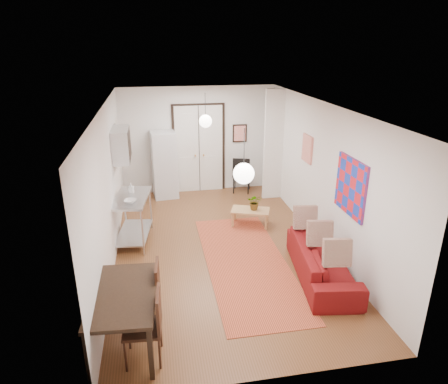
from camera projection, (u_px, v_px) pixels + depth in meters
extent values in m
plane|color=brown|center=(220.00, 247.00, 8.26)|extent=(7.00, 7.00, 0.00)
cube|color=white|center=(220.00, 106.00, 7.23)|extent=(4.20, 7.00, 0.02)
cube|color=silver|center=(199.00, 140.00, 10.97)|extent=(4.20, 0.02, 2.90)
cube|color=silver|center=(272.00, 281.00, 4.53)|extent=(4.20, 0.02, 2.90)
cube|color=silver|center=(109.00, 188.00, 7.40)|extent=(0.02, 7.00, 2.90)
cube|color=silver|center=(322.00, 175.00, 8.10)|extent=(0.02, 7.00, 2.90)
cube|color=white|center=(199.00, 149.00, 11.02)|extent=(1.44, 0.06, 2.50)
cube|color=silver|center=(273.00, 145.00, 10.40)|extent=(0.50, 0.10, 2.90)
cube|color=silver|center=(121.00, 144.00, 8.65)|extent=(0.35, 1.00, 0.70)
cube|color=red|center=(351.00, 187.00, 6.87)|extent=(0.05, 1.00, 1.00)
cube|color=#F7EDCE|center=(307.00, 149.00, 8.71)|extent=(0.05, 0.50, 0.60)
cube|color=red|center=(240.00, 133.00, 11.08)|extent=(0.40, 0.03, 0.50)
cube|color=#986B3F|center=(116.00, 137.00, 9.07)|extent=(0.03, 0.44, 0.54)
sphere|color=white|center=(205.00, 121.00, 9.31)|extent=(0.30, 0.30, 0.30)
cylinder|color=black|center=(205.00, 104.00, 9.16)|extent=(0.01, 0.01, 0.50)
sphere|color=white|center=(244.00, 174.00, 5.62)|extent=(0.30, 0.30, 0.30)
cylinder|color=black|center=(244.00, 146.00, 5.48)|extent=(0.01, 0.01, 0.50)
cube|color=#BF4C2F|center=(246.00, 262.00, 7.68)|extent=(1.52, 4.04, 0.01)
imported|color=maroon|center=(322.00, 261.00, 7.11)|extent=(2.29, 1.15, 0.64)
cube|color=tan|center=(250.00, 210.00, 9.15)|extent=(0.96, 0.74, 0.04)
cube|color=tan|center=(236.00, 223.00, 8.98)|extent=(0.06, 0.06, 0.34)
cube|color=tan|center=(268.00, 220.00, 9.11)|extent=(0.06, 0.06, 0.34)
cube|color=tan|center=(232.00, 216.00, 9.33)|extent=(0.06, 0.06, 0.34)
cube|color=tan|center=(264.00, 214.00, 9.46)|extent=(0.06, 0.06, 0.34)
imported|color=#2C5E2A|center=(255.00, 202.00, 9.10)|extent=(0.41, 0.39, 0.37)
cube|color=#B4B6B9|center=(131.00, 198.00, 8.18)|extent=(0.83, 1.39, 0.04)
cube|color=#B4B6B9|center=(134.00, 232.00, 8.46)|extent=(0.79, 1.35, 0.03)
cylinder|color=#B4B6B9|center=(117.00, 234.00, 7.74)|extent=(0.04, 0.04, 0.99)
cylinder|color=#B4B6B9|center=(147.00, 232.00, 7.84)|extent=(0.04, 0.04, 0.99)
cylinder|color=#B4B6B9|center=(121.00, 209.00, 8.88)|extent=(0.04, 0.04, 0.99)
cylinder|color=#B4B6B9|center=(147.00, 208.00, 8.97)|extent=(0.04, 0.04, 0.99)
imported|color=beige|center=(130.00, 201.00, 7.89)|extent=(0.29, 0.29, 0.06)
imported|color=#5493B8|center=(131.00, 188.00, 8.37)|extent=(0.12, 0.12, 0.21)
cube|color=silver|center=(164.00, 165.00, 10.68)|extent=(0.69, 0.69, 1.79)
cube|color=black|center=(124.00, 294.00, 5.37)|extent=(0.96, 1.55, 0.05)
cube|color=black|center=(92.00, 360.00, 4.82)|extent=(0.07, 0.07, 0.77)
cube|color=black|center=(155.00, 352.00, 4.95)|extent=(0.07, 0.07, 0.77)
cube|color=black|center=(104.00, 293.00, 6.10)|extent=(0.07, 0.07, 0.77)
cube|color=black|center=(153.00, 288.00, 6.23)|extent=(0.07, 0.07, 0.77)
cube|color=#3B1C12|center=(143.00, 297.00, 5.85)|extent=(0.52, 0.50, 0.04)
cube|color=#3B1C12|center=(142.00, 272.00, 5.96)|extent=(0.07, 0.47, 0.51)
cylinder|color=#3B1C12|center=(129.00, 322.00, 5.70)|extent=(0.03, 0.03, 0.49)
cylinder|color=#3B1C12|center=(159.00, 318.00, 5.77)|extent=(0.03, 0.03, 0.49)
cylinder|color=#3B1C12|center=(131.00, 303.00, 6.10)|extent=(0.03, 0.03, 0.49)
cylinder|color=#3B1C12|center=(158.00, 300.00, 6.17)|extent=(0.03, 0.03, 0.49)
cube|color=#3B1C12|center=(142.00, 328.00, 5.20)|extent=(0.52, 0.50, 0.04)
cube|color=#3B1C12|center=(141.00, 300.00, 5.31)|extent=(0.07, 0.47, 0.51)
cylinder|color=#3B1C12|center=(127.00, 357.00, 5.06)|extent=(0.03, 0.03, 0.49)
cylinder|color=#3B1C12|center=(160.00, 353.00, 5.12)|extent=(0.03, 0.03, 0.49)
cylinder|color=#3B1C12|center=(129.00, 334.00, 5.45)|extent=(0.03, 0.03, 0.49)
cylinder|color=#3B1C12|center=(159.00, 331.00, 5.52)|extent=(0.03, 0.03, 0.49)
cube|color=black|center=(242.00, 174.00, 11.17)|extent=(0.59, 0.59, 0.04)
cube|color=black|center=(240.00, 163.00, 11.28)|extent=(0.46, 0.18, 0.50)
cylinder|color=black|center=(236.00, 186.00, 11.04)|extent=(0.03, 0.03, 0.50)
cylinder|color=black|center=(250.00, 185.00, 11.11)|extent=(0.03, 0.03, 0.50)
cylinder|color=black|center=(233.00, 181.00, 11.42)|extent=(0.03, 0.03, 0.50)
cylinder|color=black|center=(247.00, 180.00, 11.48)|extent=(0.03, 0.03, 0.50)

